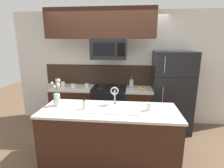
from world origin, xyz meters
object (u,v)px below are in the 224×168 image
(storage_jar_tall, at_px, (58,82))
(storage_jar_medium, at_px, (63,84))
(stove_range, at_px, (109,107))
(sink_faucet, at_px, (115,93))
(drinking_glass, at_px, (149,107))
(storage_jar_squat, at_px, (87,85))
(french_press, at_px, (131,84))
(refrigerator, at_px, (171,92))
(microwave, at_px, (109,49))
(flower_vase, at_px, (57,98))
(dish_soap_bottle, at_px, (84,105))
(storage_jar_short, at_px, (73,85))
(banana_bunch, at_px, (143,89))

(storage_jar_tall, relative_size, storage_jar_medium, 1.54)
(stove_range, bearing_deg, sink_faucet, -78.35)
(storage_jar_medium, bearing_deg, stove_range, -1.84)
(stove_range, distance_m, drinking_glass, 1.54)
(storage_jar_squat, xyz_separation_m, french_press, (1.00, 0.07, 0.04))
(storage_jar_medium, height_order, sink_faucet, sink_faucet)
(refrigerator, distance_m, storage_jar_tall, 2.56)
(microwave, relative_size, flower_vase, 1.66)
(flower_vase, bearing_deg, dish_soap_bottle, -11.05)
(microwave, relative_size, storage_jar_tall, 3.43)
(storage_jar_short, height_order, banana_bunch, storage_jar_short)
(stove_range, bearing_deg, storage_jar_short, -179.98)
(storage_jar_short, xyz_separation_m, sink_faucet, (1.04, -1.04, 0.14))
(storage_jar_medium, bearing_deg, flower_vase, -72.68)
(stove_range, relative_size, storage_jar_squat, 7.45)
(storage_jar_short, relative_size, banana_bunch, 0.56)
(storage_jar_tall, bearing_deg, banana_bunch, -2.57)
(stove_range, xyz_separation_m, flower_vase, (-0.70, -1.18, 0.58))
(storage_jar_short, height_order, sink_faucet, sink_faucet)
(storage_jar_medium, xyz_separation_m, storage_jar_short, (0.26, -0.03, -0.02))
(storage_jar_medium, bearing_deg, sink_faucet, -39.72)
(microwave, height_order, storage_jar_squat, microwave)
(storage_jar_short, bearing_deg, storage_jar_medium, 172.23)
(drinking_glass, bearing_deg, sink_faucet, 159.70)
(dish_soap_bottle, height_order, drinking_glass, dish_soap_bottle)
(storage_jar_medium, height_order, storage_jar_squat, storage_jar_medium)
(refrigerator, xyz_separation_m, dish_soap_bottle, (-1.59, -1.30, 0.11))
(refrigerator, bearing_deg, storage_jar_tall, 179.83)
(storage_jar_tall, height_order, flower_vase, flower_vase)
(storage_jar_medium, bearing_deg, refrigerator, -0.35)
(storage_jar_medium, height_order, french_press, french_press)
(storage_jar_medium, bearing_deg, storage_jar_squat, -4.64)
(microwave, distance_m, storage_jar_short, 1.15)
(microwave, height_order, refrigerator, microwave)
(storage_jar_short, bearing_deg, microwave, -1.44)
(banana_bunch, bearing_deg, stove_range, 175.41)
(refrigerator, xyz_separation_m, drinking_glass, (-0.61, -1.26, 0.11))
(microwave, distance_m, banana_bunch, 1.12)
(dish_soap_bottle, xyz_separation_m, flower_vase, (-0.47, 0.09, 0.06))
(storage_jar_tall, bearing_deg, drinking_glass, -33.06)
(french_press, xyz_separation_m, dish_soap_bottle, (-0.73, -1.34, -0.03))
(french_press, relative_size, sink_faucet, 0.87)
(storage_jar_tall, xyz_separation_m, dish_soap_bottle, (0.96, -1.30, -0.04))
(storage_jar_squat, relative_size, flower_vase, 0.28)
(storage_jar_medium, xyz_separation_m, sink_faucet, (1.30, -1.08, 0.13))
(french_press, xyz_separation_m, sink_faucet, (-0.28, -1.10, 0.10))
(storage_jar_short, xyz_separation_m, dish_soap_bottle, (0.59, -1.27, 0.02))
(banana_bunch, relative_size, french_press, 0.71)
(microwave, distance_m, dish_soap_bottle, 1.50)
(storage_jar_tall, bearing_deg, sink_faucet, -37.13)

